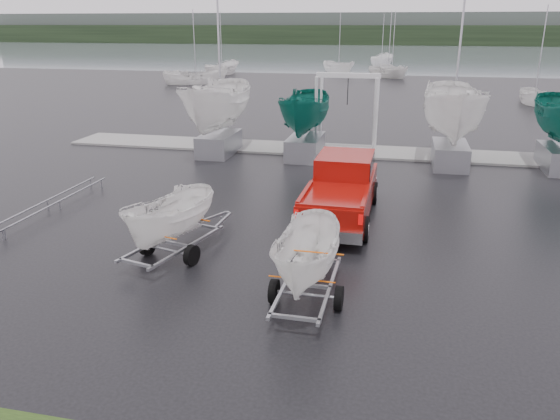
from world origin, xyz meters
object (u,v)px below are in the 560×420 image
object	(u,v)px
trailer_parked	(169,181)
pickup_truck	(342,186)
trailer_hitched	(309,211)
boat_hoist	(347,102)

from	to	relation	value
trailer_parked	pickup_truck	bearing A→B (deg)	61.84
trailer_hitched	trailer_parked	world-z (taller)	trailer_hitched
pickup_truck	trailer_parked	xyz separation A→B (m)	(-4.39, -4.80, 1.25)
trailer_parked	boat_hoist	world-z (taller)	trailer_parked
pickup_truck	boat_hoist	xyz separation A→B (m)	(-0.94, 10.30, 1.59)
boat_hoist	trailer_parked	bearing A→B (deg)	-102.88
pickup_truck	trailer_hitched	distance (m)	6.75
boat_hoist	pickup_truck	bearing A→B (deg)	-84.80
trailer_hitched	trailer_parked	distance (m)	4.68
trailer_hitched	boat_hoist	size ratio (longest dim) A/B	1.06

